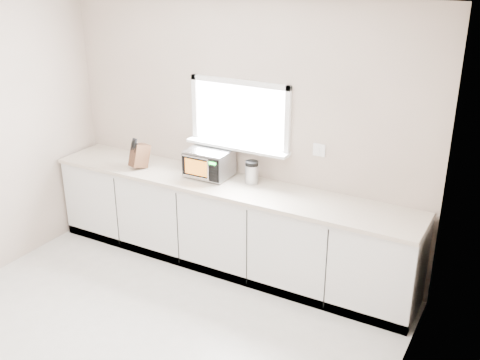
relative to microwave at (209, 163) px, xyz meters
The scene contains 8 objects.
ground 2.08m from the microwave, 82.34° to the right, with size 4.00×4.00×0.00m, color beige.
back_wall 0.44m from the microwave, 44.34° to the left, with size 4.00×0.17×2.70m.
cabinets 0.68m from the microwave, 15.12° to the right, with size 3.92×0.60×0.88m, color silver.
countertop 0.30m from the microwave, 17.35° to the right, with size 3.92×0.64×0.04m, color beige.
microwave is the anchor object (origin of this frame).
knife_block 0.78m from the microwave, 168.26° to the right, with size 0.18×0.26×0.34m.
cutting_board 0.21m from the microwave, 122.99° to the left, with size 0.31×0.31×0.02m, color #A76241.
coffee_grinder 0.47m from the microwave, ahead, with size 0.16×0.16×0.23m.
Camera 1 is at (2.64, -2.72, 3.05)m, focal length 42.00 mm.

